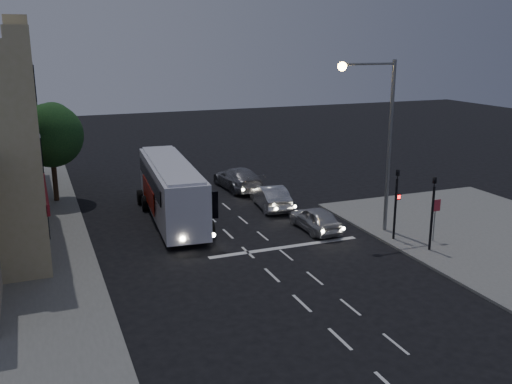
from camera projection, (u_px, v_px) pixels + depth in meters
name	position (u px, v px, depth m)	size (l,w,h in m)	color
ground	(263.00, 267.00, 26.06)	(120.00, 120.00, 0.00)	black
road_markings	(262.00, 241.00, 29.49)	(8.00, 30.55, 0.01)	silver
tour_bus	(171.00, 189.00, 32.66)	(3.10, 11.12, 3.37)	silver
car_suv	(315.00, 219.00, 30.95)	(1.58, 3.92, 1.34)	silver
car_sedan_a	(270.00, 197.00, 35.12)	(1.53, 4.38, 1.44)	silver
car_sedan_b	(238.00, 178.00, 39.65)	(2.13, 5.24, 1.52)	gray
traffic_signal_main	(396.00, 196.00, 28.84)	(0.25, 0.35, 4.10)	black
traffic_signal_side	(433.00, 205.00, 27.31)	(0.18, 0.15, 4.10)	black
regulatory_sign	(436.00, 213.00, 28.75)	(0.45, 0.12, 2.20)	slate
streetlight	(380.00, 127.00, 29.18)	(3.32, 0.44, 9.00)	slate
street_tree	(50.00, 132.00, 35.49)	(4.00, 4.00, 6.20)	black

